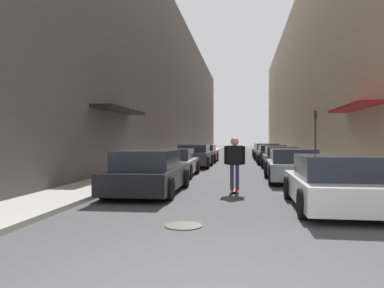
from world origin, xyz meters
TOP-DOWN VIEW (x-y plane):
  - ground at (0.00, 27.61)m, footprint 151.83×151.83m
  - curb_strip_left at (-4.38, 34.51)m, footprint 1.80×69.01m
  - curb_strip_right at (4.38, 34.51)m, footprint 1.80×69.01m
  - building_row_left at (-7.28, 34.50)m, footprint 4.90×69.01m
  - building_row_right at (7.28, 34.50)m, footprint 4.90×69.01m
  - parked_car_left_0 at (-2.33, 7.13)m, footprint 1.97×4.41m
  - parked_car_left_1 at (-2.54, 12.33)m, footprint 1.91×4.12m
  - parked_car_left_2 at (-2.36, 17.94)m, footprint 1.97×4.21m
  - parked_car_left_3 at (-2.41, 22.91)m, footprint 2.07×4.27m
  - parked_car_right_0 at (2.54, 5.18)m, footprint 1.94×4.08m
  - parked_car_right_1 at (2.32, 10.92)m, footprint 1.93×4.34m
  - parked_car_right_2 at (2.42, 16.14)m, footprint 1.89×4.15m
  - parked_car_right_3 at (2.36, 21.71)m, footprint 1.99×4.45m
  - parked_car_right_4 at (2.35, 26.87)m, footprint 2.07×4.07m
  - parked_car_right_5 at (2.33, 32.06)m, footprint 1.99×3.95m
  - skateboarder at (0.21, 7.65)m, footprint 0.64×0.78m
  - manhole_cover at (-0.62, 3.04)m, footprint 0.70×0.70m
  - traffic_light at (4.72, 19.22)m, footprint 0.16×0.22m

SIDE VIEW (x-z plane):
  - ground at x=0.00m, z-range 0.00..0.00m
  - manhole_cover at x=-0.62m, z-range 0.00..0.02m
  - curb_strip_left at x=-4.38m, z-range 0.00..0.12m
  - curb_strip_right at x=4.38m, z-range 0.00..0.12m
  - parked_car_left_1 at x=-2.54m, z-range -0.02..1.20m
  - parked_car_right_0 at x=2.54m, z-range -0.03..1.21m
  - parked_car_right_2 at x=2.42m, z-range -0.02..1.22m
  - parked_car_left_3 at x=-2.41m, z-range -0.01..1.22m
  - parked_car_right_1 at x=2.32m, z-range -0.01..1.24m
  - parked_car_left_0 at x=-2.33m, z-range -0.03..1.26m
  - parked_car_right_5 at x=2.33m, z-range -0.02..1.25m
  - parked_car_right_3 at x=2.36m, z-range -0.01..1.25m
  - parked_car_right_4 at x=2.35m, z-range -0.02..1.30m
  - parked_car_left_2 at x=-2.36m, z-range -0.01..1.32m
  - skateboarder at x=0.21m, z-range 0.19..1.86m
  - traffic_light at x=4.72m, z-range 0.52..3.73m
  - building_row_left at x=-7.28m, z-range 0.00..13.38m
  - building_row_right at x=7.28m, z-range 0.00..14.88m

